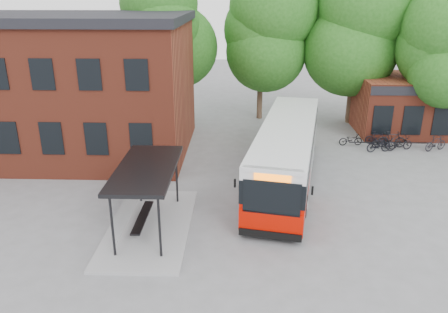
{
  "coord_description": "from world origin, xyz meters",
  "views": [
    {
      "loc": [
        -0.66,
        -17.69,
        9.69
      ],
      "look_at": [
        -1.38,
        2.64,
        2.0
      ],
      "focal_mm": 35.0,
      "sensor_mm": 36.0,
      "label": 1
    }
  ],
  "objects_px": {
    "bus_shelter": "(148,198)",
    "bicycle_3": "(377,138)",
    "bicycle_0": "(351,139)",
    "bicycle_4": "(399,143)",
    "bicycle_5": "(392,139)",
    "city_bus": "(287,154)",
    "bicycle_2": "(384,143)",
    "bicycle_1": "(379,145)",
    "bicycle_7": "(436,143)"
  },
  "relations": [
    {
      "from": "bicycle_0",
      "to": "bicycle_1",
      "type": "distance_m",
      "value": 1.96
    },
    {
      "from": "bicycle_0",
      "to": "bicycle_4",
      "type": "bearing_deg",
      "value": -112.99
    },
    {
      "from": "bicycle_5",
      "to": "bicycle_7",
      "type": "height_order",
      "value": "bicycle_5"
    },
    {
      "from": "bicycle_4",
      "to": "bus_shelter",
      "type": "bearing_deg",
      "value": 109.13
    },
    {
      "from": "bicycle_3",
      "to": "bicycle_4",
      "type": "xyz_separation_m",
      "value": [
        1.13,
        -1.11,
        0.03
      ]
    },
    {
      "from": "bicycle_3",
      "to": "bicycle_4",
      "type": "relative_size",
      "value": 0.82
    },
    {
      "from": "city_bus",
      "to": "bicycle_7",
      "type": "xyz_separation_m",
      "value": [
        10.21,
        5.39,
        -1.13
      ]
    },
    {
      "from": "city_bus",
      "to": "bicycle_3",
      "type": "height_order",
      "value": "city_bus"
    },
    {
      "from": "bicycle_1",
      "to": "bicycle_5",
      "type": "xyz_separation_m",
      "value": [
        1.1,
        0.94,
        0.07
      ]
    },
    {
      "from": "bicycle_2",
      "to": "bicycle_4",
      "type": "distance_m",
      "value": 0.92
    },
    {
      "from": "bicycle_2",
      "to": "bus_shelter",
      "type": "bearing_deg",
      "value": 137.35
    },
    {
      "from": "bicycle_0",
      "to": "bicycle_5",
      "type": "height_order",
      "value": "bicycle_5"
    },
    {
      "from": "bicycle_4",
      "to": "bicycle_5",
      "type": "xyz_separation_m",
      "value": [
        -0.34,
        0.55,
        0.07
      ]
    },
    {
      "from": "city_bus",
      "to": "bicycle_7",
      "type": "relative_size",
      "value": 7.67
    },
    {
      "from": "bicycle_2",
      "to": "bicycle_1",
      "type": "bearing_deg",
      "value": 147.88
    },
    {
      "from": "bicycle_2",
      "to": "bicycle_5",
      "type": "xyz_separation_m",
      "value": [
        0.54,
        0.3,
        0.14
      ]
    },
    {
      "from": "bicycle_5",
      "to": "bicycle_7",
      "type": "xyz_separation_m",
      "value": [
        2.66,
        -0.54,
        -0.06
      ]
    },
    {
      "from": "bicycle_5",
      "to": "city_bus",
      "type": "bearing_deg",
      "value": 129.09
    },
    {
      "from": "bicycle_0",
      "to": "bicycle_5",
      "type": "xyz_separation_m",
      "value": [
        2.59,
        -0.33,
        0.15
      ]
    },
    {
      "from": "bicycle_1",
      "to": "city_bus",
      "type": "bearing_deg",
      "value": 116.39
    },
    {
      "from": "city_bus",
      "to": "bicycle_2",
      "type": "bearing_deg",
      "value": 50.02
    },
    {
      "from": "bus_shelter",
      "to": "bicycle_1",
      "type": "relative_size",
      "value": 4.29
    },
    {
      "from": "bicycle_2",
      "to": "city_bus",
      "type": "bearing_deg",
      "value": 137.44
    },
    {
      "from": "bicycle_0",
      "to": "bicycle_1",
      "type": "xyz_separation_m",
      "value": [
        1.49,
        -1.27,
        0.08
      ]
    },
    {
      "from": "bicycle_4",
      "to": "bicycle_5",
      "type": "bearing_deg",
      "value": 14.78
    },
    {
      "from": "bicycle_3",
      "to": "bicycle_7",
      "type": "distance_m",
      "value": 3.63
    },
    {
      "from": "bicycle_1",
      "to": "bicycle_7",
      "type": "height_order",
      "value": "bicycle_7"
    },
    {
      "from": "bus_shelter",
      "to": "bicycle_5",
      "type": "xyz_separation_m",
      "value": [
        13.96,
        11.05,
        -0.89
      ]
    },
    {
      "from": "bus_shelter",
      "to": "bicycle_0",
      "type": "bearing_deg",
      "value": 45.05
    },
    {
      "from": "bus_shelter",
      "to": "bicycle_3",
      "type": "height_order",
      "value": "bus_shelter"
    },
    {
      "from": "bicycle_3",
      "to": "city_bus",
      "type": "bearing_deg",
      "value": 146.79
    },
    {
      "from": "bicycle_1",
      "to": "bicycle_7",
      "type": "xyz_separation_m",
      "value": [
        3.76,
        0.39,
        0.01
      ]
    },
    {
      "from": "bicycle_1",
      "to": "bicycle_7",
      "type": "bearing_deg",
      "value": -95.36
    },
    {
      "from": "bicycle_3",
      "to": "bicycle_4",
      "type": "height_order",
      "value": "bicycle_4"
    },
    {
      "from": "bicycle_3",
      "to": "bicycle_7",
      "type": "relative_size",
      "value": 0.91
    },
    {
      "from": "bus_shelter",
      "to": "bicycle_5",
      "type": "height_order",
      "value": "bus_shelter"
    },
    {
      "from": "bicycle_3",
      "to": "bicycle_4",
      "type": "bearing_deg",
      "value": -121.3
    },
    {
      "from": "bicycle_1",
      "to": "bicycle_5",
      "type": "bearing_deg",
      "value": -60.82
    },
    {
      "from": "bus_shelter",
      "to": "bicycle_7",
      "type": "bearing_deg",
      "value": 32.31
    },
    {
      "from": "bicycle_1",
      "to": "bicycle_4",
      "type": "distance_m",
      "value": 1.49
    },
    {
      "from": "bicycle_7",
      "to": "bicycle_1",
      "type": "bearing_deg",
      "value": 72.56
    },
    {
      "from": "bicycle_5",
      "to": "bicycle_7",
      "type": "bearing_deg",
      "value": -100.6
    },
    {
      "from": "bicycle_0",
      "to": "bicycle_5",
      "type": "bearing_deg",
      "value": -103.61
    },
    {
      "from": "bicycle_0",
      "to": "bicycle_2",
      "type": "relative_size",
      "value": 1.0
    },
    {
      "from": "city_bus",
      "to": "bicycle_3",
      "type": "distance_m",
      "value": 9.44
    },
    {
      "from": "bicycle_0",
      "to": "bicycle_2",
      "type": "distance_m",
      "value": 2.14
    },
    {
      "from": "bicycle_2",
      "to": "bicycle_5",
      "type": "distance_m",
      "value": 0.63
    },
    {
      "from": "bus_shelter",
      "to": "bicycle_7",
      "type": "relative_size",
      "value": 4.18
    },
    {
      "from": "bus_shelter",
      "to": "bicycle_1",
      "type": "xyz_separation_m",
      "value": [
        12.86,
        10.12,
        -0.96
      ]
    },
    {
      "from": "bicycle_4",
      "to": "bicycle_7",
      "type": "relative_size",
      "value": 1.11
    }
  ]
}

